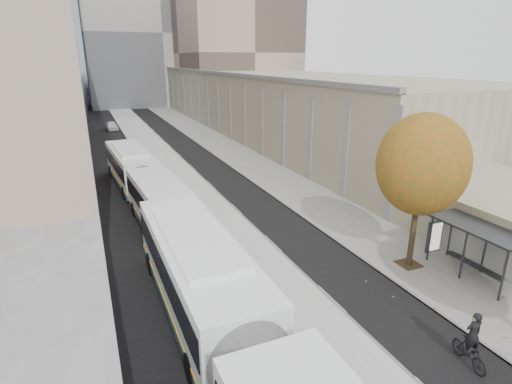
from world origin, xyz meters
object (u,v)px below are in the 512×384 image
bus_far (141,179)px  cyclist (471,346)px  bus_near (236,339)px  distant_car (112,126)px  bus_shelter (481,235)px

bus_far → cyclist: (7.79, -21.72, -0.84)m
bus_far → cyclist: bearing=-74.1°
cyclist → bus_near: bearing=173.4°
cyclist → distant_car: cyclist is taller
distant_car → bus_near: bearing=-93.0°
bus_shelter → bus_near: bearing=-171.7°
cyclist → bus_shelter: bearing=48.0°
bus_far → bus_shelter: bearing=-57.3°
bus_near → bus_far: size_ratio=1.09×
cyclist → distant_car: 55.08m
bus_shelter → cyclist: 6.80m
bus_shelter → distant_car: bearing=104.3°
bus_near → bus_far: 19.48m
bus_shelter → cyclist: bus_shelter is taller
cyclist → distant_car: bearing=107.9°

